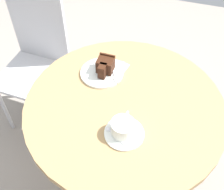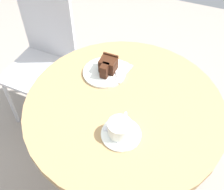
{
  "view_description": "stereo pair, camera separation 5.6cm",
  "coord_description": "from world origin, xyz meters",
  "px_view_note": "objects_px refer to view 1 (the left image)",
  "views": [
    {
      "loc": [
        -0.75,
        -0.18,
        1.65
      ],
      "look_at": [
        -0.0,
        0.06,
        0.76
      ],
      "focal_mm": 45.0,
      "sensor_mm": 36.0,
      "label": 1
    },
    {
      "loc": [
        -0.73,
        -0.23,
        1.65
      ],
      "look_at": [
        -0.0,
        0.06,
        0.76
      ],
      "focal_mm": 45.0,
      "sensor_mm": 36.0,
      "label": 2
    }
  ],
  "objects_px": {
    "fork": "(115,74)",
    "cake_plate": "(102,73)",
    "cafe_chair": "(36,53)",
    "coffee_cup": "(123,127)",
    "cake_slice": "(105,66)",
    "napkin": "(110,68)",
    "teaspoon": "(113,134)",
    "saucer": "(124,133)"
  },
  "relations": [
    {
      "from": "cafe_chair",
      "to": "napkin",
      "type": "bearing_deg",
      "value": -15.98
    },
    {
      "from": "cake_plate",
      "to": "cake_slice",
      "type": "height_order",
      "value": "cake_slice"
    },
    {
      "from": "saucer",
      "to": "teaspoon",
      "type": "distance_m",
      "value": 0.04
    },
    {
      "from": "saucer",
      "to": "cafe_chair",
      "type": "distance_m",
      "value": 0.9
    },
    {
      "from": "saucer",
      "to": "napkin",
      "type": "height_order",
      "value": "saucer"
    },
    {
      "from": "fork",
      "to": "saucer",
      "type": "bearing_deg",
      "value": -8.96
    },
    {
      "from": "teaspoon",
      "to": "cake_plate",
      "type": "relative_size",
      "value": 0.47
    },
    {
      "from": "fork",
      "to": "napkin",
      "type": "distance_m",
      "value": 0.06
    },
    {
      "from": "cake_plate",
      "to": "coffee_cup",
      "type": "bearing_deg",
      "value": -147.31
    },
    {
      "from": "cake_slice",
      "to": "napkin",
      "type": "distance_m",
      "value": 0.06
    },
    {
      "from": "fork",
      "to": "cake_plate",
      "type": "bearing_deg",
      "value": -124.06
    },
    {
      "from": "cake_slice",
      "to": "napkin",
      "type": "xyz_separation_m",
      "value": [
        0.04,
        -0.01,
        -0.04
      ]
    },
    {
      "from": "saucer",
      "to": "coffee_cup",
      "type": "height_order",
      "value": "coffee_cup"
    },
    {
      "from": "cake_plate",
      "to": "saucer",
      "type": "bearing_deg",
      "value": -146.64
    },
    {
      "from": "cake_plate",
      "to": "fork",
      "type": "relative_size",
      "value": 1.57
    },
    {
      "from": "cafe_chair",
      "to": "fork",
      "type": "bearing_deg",
      "value": -19.42
    },
    {
      "from": "saucer",
      "to": "napkin",
      "type": "bearing_deg",
      "value": 25.92
    },
    {
      "from": "coffee_cup",
      "to": "cake_slice",
      "type": "distance_m",
      "value": 0.35
    },
    {
      "from": "teaspoon",
      "to": "cake_plate",
      "type": "height_order",
      "value": "teaspoon"
    },
    {
      "from": "coffee_cup",
      "to": "fork",
      "type": "relative_size",
      "value": 0.97
    },
    {
      "from": "napkin",
      "to": "cafe_chair",
      "type": "relative_size",
      "value": 0.17
    },
    {
      "from": "cake_plate",
      "to": "cafe_chair",
      "type": "relative_size",
      "value": 0.22
    },
    {
      "from": "cafe_chair",
      "to": "cake_plate",
      "type": "bearing_deg",
      "value": -21.73
    },
    {
      "from": "cake_plate",
      "to": "fork",
      "type": "height_order",
      "value": "fork"
    },
    {
      "from": "coffee_cup",
      "to": "teaspoon",
      "type": "bearing_deg",
      "value": 123.19
    },
    {
      "from": "coffee_cup",
      "to": "teaspoon",
      "type": "height_order",
      "value": "coffee_cup"
    },
    {
      "from": "cake_slice",
      "to": "cafe_chair",
      "type": "distance_m",
      "value": 0.61
    },
    {
      "from": "teaspoon",
      "to": "fork",
      "type": "height_order",
      "value": "fork"
    },
    {
      "from": "teaspoon",
      "to": "fork",
      "type": "relative_size",
      "value": 0.74
    },
    {
      "from": "cake_plate",
      "to": "cafe_chair",
      "type": "xyz_separation_m",
      "value": [
        0.23,
        0.51,
        -0.19
      ]
    },
    {
      "from": "cake_slice",
      "to": "napkin",
      "type": "relative_size",
      "value": 0.64
    },
    {
      "from": "cake_slice",
      "to": "cafe_chair",
      "type": "bearing_deg",
      "value": 67.06
    },
    {
      "from": "saucer",
      "to": "cafe_chair",
      "type": "relative_size",
      "value": 0.17
    },
    {
      "from": "cake_slice",
      "to": "fork",
      "type": "relative_size",
      "value": 0.77
    },
    {
      "from": "saucer",
      "to": "fork",
      "type": "bearing_deg",
      "value": 24.08
    },
    {
      "from": "fork",
      "to": "cafe_chair",
      "type": "height_order",
      "value": "cafe_chair"
    },
    {
      "from": "cake_slice",
      "to": "cafe_chair",
      "type": "relative_size",
      "value": 0.11
    },
    {
      "from": "saucer",
      "to": "napkin",
      "type": "xyz_separation_m",
      "value": [
        0.35,
        0.17,
        -0.0
      ]
    },
    {
      "from": "teaspoon",
      "to": "napkin",
      "type": "height_order",
      "value": "teaspoon"
    },
    {
      "from": "cake_plate",
      "to": "cafe_chair",
      "type": "height_order",
      "value": "cafe_chair"
    },
    {
      "from": "coffee_cup",
      "to": "teaspoon",
      "type": "relative_size",
      "value": 1.31
    },
    {
      "from": "teaspoon",
      "to": "saucer",
      "type": "bearing_deg",
      "value": -123.65
    }
  ]
}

